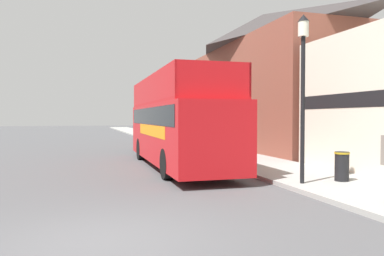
{
  "coord_description": "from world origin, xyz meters",
  "views": [
    {
      "loc": [
        -0.31,
        -6.62,
        2.18
      ],
      "look_at": [
        3.88,
        7.31,
        1.76
      ],
      "focal_mm": 35.0,
      "sensor_mm": 36.0,
      "label": 1
    }
  ],
  "objects_px": {
    "lamp_post_second": "(201,97)",
    "lamp_post_third": "(164,103)",
    "litter_bin": "(342,165)",
    "parked_car_ahead_of_bus": "(159,141)",
    "tour_bus": "(176,126)",
    "lamp_post_nearest": "(303,69)"
  },
  "relations": [
    {
      "from": "lamp_post_second",
      "to": "lamp_post_third",
      "type": "bearing_deg",
      "value": 89.64
    },
    {
      "from": "lamp_post_third",
      "to": "litter_bin",
      "type": "relative_size",
      "value": 4.94
    },
    {
      "from": "parked_car_ahead_of_bus",
      "to": "lamp_post_third",
      "type": "relative_size",
      "value": 0.96
    },
    {
      "from": "tour_bus",
      "to": "lamp_post_second",
      "type": "xyz_separation_m",
      "value": [
        2.47,
        3.96,
        1.55
      ]
    },
    {
      "from": "litter_bin",
      "to": "tour_bus",
      "type": "bearing_deg",
      "value": 123.79
    },
    {
      "from": "tour_bus",
      "to": "lamp_post_second",
      "type": "bearing_deg",
      "value": 58.89
    },
    {
      "from": "lamp_post_nearest",
      "to": "lamp_post_second",
      "type": "xyz_separation_m",
      "value": [
        -0.03,
        9.84,
        -0.34
      ]
    },
    {
      "from": "lamp_post_nearest",
      "to": "tour_bus",
      "type": "bearing_deg",
      "value": 113.03
    },
    {
      "from": "lamp_post_second",
      "to": "litter_bin",
      "type": "relative_size",
      "value": 4.93
    },
    {
      "from": "tour_bus",
      "to": "lamp_post_nearest",
      "type": "relative_size",
      "value": 2.07
    },
    {
      "from": "tour_bus",
      "to": "parked_car_ahead_of_bus",
      "type": "xyz_separation_m",
      "value": [
        0.76,
        7.32,
        -1.11
      ]
    },
    {
      "from": "lamp_post_second",
      "to": "litter_bin",
      "type": "distance_m",
      "value": 10.32
    },
    {
      "from": "parked_car_ahead_of_bus",
      "to": "litter_bin",
      "type": "relative_size",
      "value": 4.75
    },
    {
      "from": "parked_car_ahead_of_bus",
      "to": "lamp_post_nearest",
      "type": "bearing_deg",
      "value": -85.75
    },
    {
      "from": "lamp_post_second",
      "to": "litter_bin",
      "type": "bearing_deg",
      "value": -81.46
    },
    {
      "from": "parked_car_ahead_of_bus",
      "to": "lamp_post_second",
      "type": "relative_size",
      "value": 0.97
    },
    {
      "from": "parked_car_ahead_of_bus",
      "to": "litter_bin",
      "type": "xyz_separation_m",
      "value": [
        3.19,
        -13.22,
        -0.02
      ]
    },
    {
      "from": "lamp_post_nearest",
      "to": "litter_bin",
      "type": "distance_m",
      "value": 3.36
    },
    {
      "from": "tour_bus",
      "to": "parked_car_ahead_of_bus",
      "type": "height_order",
      "value": "tour_bus"
    },
    {
      "from": "parked_car_ahead_of_bus",
      "to": "lamp_post_nearest",
      "type": "xyz_separation_m",
      "value": [
        1.74,
        -13.21,
        3.01
      ]
    },
    {
      "from": "lamp_post_third",
      "to": "litter_bin",
      "type": "xyz_separation_m",
      "value": [
        1.42,
        -19.7,
        -2.7
      ]
    },
    {
      "from": "tour_bus",
      "to": "parked_car_ahead_of_bus",
      "type": "distance_m",
      "value": 7.45
    }
  ]
}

